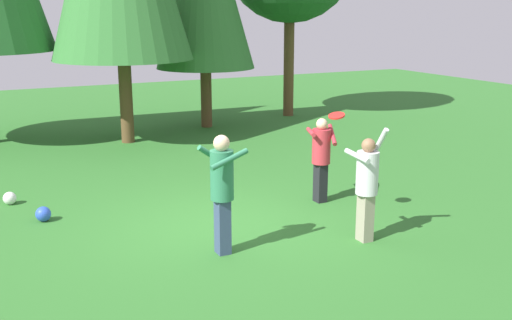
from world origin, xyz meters
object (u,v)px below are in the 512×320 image
object	(u,v)px
person_thrower	(367,181)
ball_white	(10,198)
person_catcher	(321,153)
frisbee	(337,116)
person_bystander	(222,184)
ball_blue	(43,214)

from	to	relation	value
person_thrower	ball_white	distance (m)	6.55
person_catcher	frisbee	world-z (taller)	frisbee
ball_white	person_catcher	bearing A→B (deg)	-24.64
person_catcher	person_bystander	bearing A→B (deg)	-39.88
person_catcher	person_bystander	size ratio (longest dim) A/B	0.89
person_catcher	ball_white	distance (m)	5.82
ball_blue	ball_white	bearing A→B (deg)	109.42
ball_white	person_thrower	bearing A→B (deg)	-42.25
person_bystander	ball_blue	distance (m)	3.54
person_thrower	person_catcher	xyz separation A→B (m)	(0.43, 1.97, -0.04)
person_bystander	ball_blue	world-z (taller)	person_bystander
person_thrower	frisbee	bearing A→B (deg)	0.00
person_bystander	person_thrower	bearing A→B (deg)	-23.00
frisbee	person_bystander	bearing A→B (deg)	-170.55
person_thrower	person_catcher	distance (m)	2.01
person_thrower	ball_blue	xyz separation A→B (m)	(-4.38, 3.14, -0.84)
person_catcher	frisbee	xyz separation A→B (m)	(-0.42, -1.08, 0.90)
person_bystander	ball_white	xyz separation A→B (m)	(-2.63, 3.84, -0.95)
person_thrower	person_catcher	size ratio (longest dim) A/B	1.14
person_bystander	frisbee	world-z (taller)	frisbee
frisbee	ball_white	xyz separation A→B (m)	(-4.82, 3.48, -1.72)
person_bystander	ball_white	distance (m)	4.75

